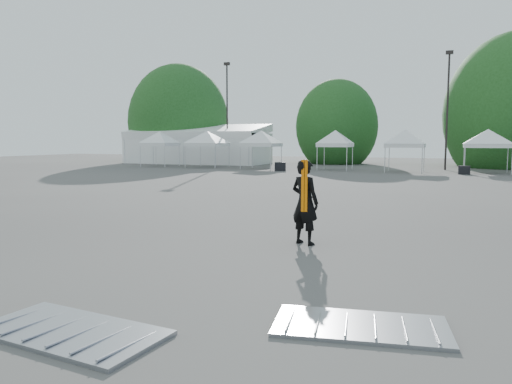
% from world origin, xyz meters
% --- Properties ---
extents(ground, '(120.00, 120.00, 0.00)m').
position_xyz_m(ground, '(0.00, 0.00, 0.00)').
color(ground, '#474442').
rests_on(ground, ground).
extents(marquee, '(15.00, 6.25, 4.23)m').
position_xyz_m(marquee, '(-22.00, 35.00, 1.97)').
color(marquee, white).
rests_on(marquee, ground).
extents(light_pole_west, '(0.60, 0.25, 10.30)m').
position_xyz_m(light_pole_west, '(-18.00, 34.00, 5.77)').
color(light_pole_west, black).
rests_on(light_pole_west, ground).
extents(light_pole_east, '(0.60, 0.25, 9.80)m').
position_xyz_m(light_pole_east, '(3.00, 32.00, 5.52)').
color(light_pole_east, black).
rests_on(light_pole_east, ground).
extents(tree_far_w, '(4.80, 4.80, 7.30)m').
position_xyz_m(tree_far_w, '(-26.00, 38.00, 4.54)').
color(tree_far_w, '#382314').
rests_on(tree_far_w, ground).
extents(tree_mid_w, '(4.16, 4.16, 6.33)m').
position_xyz_m(tree_mid_w, '(-8.00, 40.00, 3.93)').
color(tree_mid_w, '#382314').
rests_on(tree_mid_w, ground).
extents(tent_a, '(4.05, 4.05, 3.88)m').
position_xyz_m(tent_a, '(-22.59, 28.55, 3.06)').
color(tent_a, silver).
rests_on(tent_a, ground).
extents(tent_b, '(4.55, 4.55, 3.88)m').
position_xyz_m(tent_b, '(-17.54, 28.61, 3.06)').
color(tent_b, silver).
rests_on(tent_b, ground).
extents(tent_c, '(4.25, 4.25, 3.88)m').
position_xyz_m(tent_c, '(-12.11, 28.30, 3.06)').
color(tent_c, silver).
rests_on(tent_c, ground).
extents(tent_d, '(3.76, 3.76, 3.88)m').
position_xyz_m(tent_d, '(-5.61, 28.67, 3.06)').
color(tent_d, silver).
rests_on(tent_d, ground).
extents(tent_e, '(4.12, 4.12, 3.88)m').
position_xyz_m(tent_e, '(0.09, 27.84, 3.06)').
color(tent_e, silver).
rests_on(tent_e, ground).
extents(tent_f, '(4.72, 4.72, 3.88)m').
position_xyz_m(tent_f, '(5.97, 28.88, 3.06)').
color(tent_f, silver).
rests_on(tent_f, ground).
extents(man, '(0.88, 0.74, 2.06)m').
position_xyz_m(man, '(0.27, -1.12, 1.04)').
color(man, black).
rests_on(man, ground).
extents(barrier_left, '(2.62, 1.51, 0.08)m').
position_xyz_m(barrier_left, '(-1.02, -7.70, 0.04)').
color(barrier_left, '#96999E').
rests_on(barrier_left, ground).
extents(barrier_mid, '(2.47, 1.52, 0.07)m').
position_xyz_m(barrier_mid, '(2.48, -6.10, 0.04)').
color(barrier_mid, '#96999E').
rests_on(barrier_mid, ground).
extents(crate_west, '(1.08, 0.95, 0.71)m').
position_xyz_m(crate_west, '(-9.47, 25.77, 0.35)').
color(crate_west, black).
rests_on(crate_west, ground).
extents(crate_mid, '(0.82, 0.65, 0.63)m').
position_xyz_m(crate_mid, '(4.38, 26.92, 0.31)').
color(crate_mid, black).
rests_on(crate_mid, ground).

